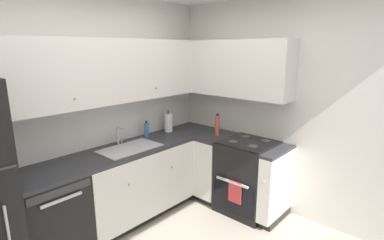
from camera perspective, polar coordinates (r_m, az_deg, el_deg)
wall_back at (r=3.46m, az=-20.21°, el=1.06°), size 3.53×0.05×2.58m
wall_right at (r=3.67m, az=18.31°, el=1.87°), size 0.05×3.23×2.58m
dishwasher at (r=3.25m, az=-25.68°, el=-16.60°), size 0.60×0.63×0.85m
lower_cabinets_back at (r=3.68m, az=-10.88°, el=-11.73°), size 1.41×0.62×0.85m
countertop_back at (r=3.52m, az=-11.21°, el=-5.28°), size 2.61×0.60×0.03m
lower_cabinets_right at (r=3.89m, az=8.12°, el=-10.19°), size 0.62×1.09×0.85m
countertop_right at (r=3.74m, az=8.32°, el=-4.03°), size 0.60×1.09×0.03m
oven_range at (r=3.80m, az=10.67°, el=-10.52°), size 0.68×0.62×1.04m
upper_cabinets_back at (r=3.37m, az=-15.56°, el=9.04°), size 2.29×0.34×0.69m
upper_cabinets_right at (r=3.81m, az=7.18°, el=9.90°), size 0.32×1.63×0.69m
sink at (r=3.46m, az=-11.79°, el=-6.00°), size 0.68×0.40×0.10m
faucet at (r=3.58m, az=-13.86°, el=-2.56°), size 0.07×0.16×0.22m
soap_bottle at (r=3.83m, az=-8.72°, el=-1.86°), size 0.06×0.06×0.21m
paper_towel_roll at (r=4.04m, az=-4.57°, el=-0.50°), size 0.11×0.11×0.31m
oil_bottle at (r=3.85m, az=4.89°, el=-1.02°), size 0.06×0.06×0.29m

